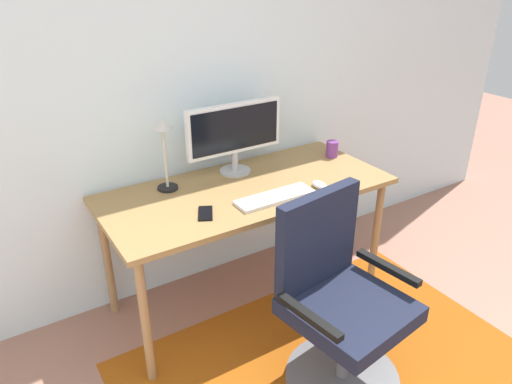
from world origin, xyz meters
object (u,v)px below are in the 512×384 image
at_px(keyboard, 275,197).
at_px(desk, 247,198).
at_px(cell_phone, 206,213).
at_px(office_chair, 338,314).
at_px(computer_mouse, 320,185).
at_px(monitor, 234,131).
at_px(coffee_cup, 332,149).
at_px(desk_lamp, 164,141).

bearing_deg(keyboard, desk, 104.29).
xyz_separation_m(cell_phone, office_chair, (0.36, -0.60, -0.35)).
bearing_deg(keyboard, cell_phone, 173.76).
bearing_deg(computer_mouse, cell_phone, 174.76).
xyz_separation_m(monitor, coffee_cup, (0.63, -0.11, -0.20)).
relative_size(desk_lamp, office_chair, 0.42).
distance_m(monitor, cell_phone, 0.58).
relative_size(cell_phone, office_chair, 0.15).
distance_m(desk, office_chair, 0.81).
relative_size(keyboard, computer_mouse, 4.13).
bearing_deg(desk_lamp, desk, -29.05).
distance_m(desk_lamp, office_chair, 1.21).
distance_m(computer_mouse, desk_lamp, 0.86).
xyz_separation_m(desk, cell_phone, (-0.33, -0.15, 0.07)).
relative_size(computer_mouse, desk_lamp, 0.26).
relative_size(monitor, keyboard, 1.35).
xyz_separation_m(keyboard, office_chair, (-0.02, -0.56, -0.36)).
relative_size(desk, keyboard, 3.67).
xyz_separation_m(keyboard, cell_phone, (-0.38, 0.04, -0.00)).
relative_size(keyboard, coffee_cup, 4.32).
bearing_deg(desk, coffee_cup, 8.53).
distance_m(monitor, computer_mouse, 0.56).
xyz_separation_m(cell_phone, desk_lamp, (-0.04, 0.36, 0.27)).
relative_size(monitor, coffee_cup, 5.85).
height_order(coffee_cup, desk_lamp, desk_lamp).
bearing_deg(cell_phone, desk_lamp, 123.83).
height_order(desk, computer_mouse, computer_mouse).
bearing_deg(desk, desk_lamp, 150.95).
relative_size(computer_mouse, coffee_cup, 1.05).
height_order(monitor, keyboard, monitor).
bearing_deg(office_chair, computer_mouse, 53.18).
bearing_deg(coffee_cup, cell_phone, -165.75).
height_order(desk, coffee_cup, coffee_cup).
distance_m(computer_mouse, cell_phone, 0.66).
bearing_deg(desk_lamp, office_chair, -67.25).
height_order(monitor, office_chair, monitor).
height_order(keyboard, cell_phone, keyboard).
bearing_deg(coffee_cup, desk, -171.47).
xyz_separation_m(desk_lamp, office_chair, (0.40, -0.96, -0.62)).
bearing_deg(cell_phone, monitor, 71.08).
distance_m(computer_mouse, office_chair, 0.72).
distance_m(coffee_cup, office_chair, 1.15).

